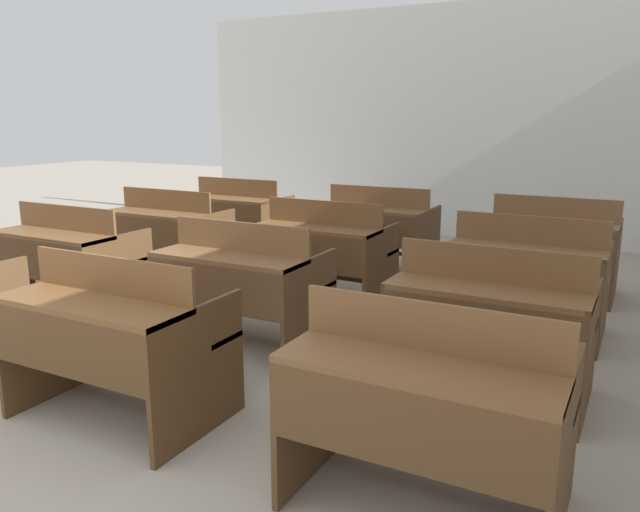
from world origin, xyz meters
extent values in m
cube|color=silver|center=(0.00, 7.30, 1.47)|extent=(6.94, 0.06, 2.94)
cube|color=#53361D|center=(-0.40, 1.54, 0.34)|extent=(0.03, 0.71, 0.68)
cube|color=#53361D|center=(0.64, 1.54, 0.34)|extent=(0.03, 0.71, 0.68)
cube|color=brown|center=(0.12, 1.36, 0.66)|extent=(1.07, 0.34, 0.03)
cube|color=#53361D|center=(0.12, 1.20, 0.50)|extent=(1.01, 0.02, 0.31)
cube|color=brown|center=(0.12, 1.51, 0.78)|extent=(1.07, 0.02, 0.20)
cube|color=brown|center=(0.12, 1.76, 0.44)|extent=(1.07, 0.27, 0.03)
cube|color=#53361D|center=(0.12, 1.76, 0.16)|extent=(1.01, 0.04, 0.04)
cube|color=brown|center=(1.30, 1.54, 0.34)|extent=(0.03, 0.71, 0.68)
cube|color=brown|center=(2.34, 1.54, 0.34)|extent=(0.03, 0.71, 0.68)
cube|color=brown|center=(1.82, 1.36, 0.66)|extent=(1.07, 0.34, 0.03)
cube|color=brown|center=(1.82, 1.20, 0.50)|extent=(1.01, 0.02, 0.31)
cube|color=brown|center=(1.82, 1.52, 0.78)|extent=(1.07, 0.02, 0.20)
cube|color=brown|center=(1.82, 1.77, 0.44)|extent=(1.07, 0.27, 0.03)
cube|color=brown|center=(1.82, 1.77, 0.16)|extent=(1.01, 0.04, 0.04)
cube|color=brown|center=(-2.09, 2.70, 0.34)|extent=(0.03, 0.71, 0.68)
cube|color=brown|center=(-1.05, 2.70, 0.34)|extent=(0.03, 0.71, 0.68)
cube|color=brown|center=(-1.57, 2.51, 0.66)|extent=(1.07, 0.34, 0.03)
cube|color=brown|center=(-1.57, 2.35, 0.50)|extent=(1.01, 0.02, 0.31)
cube|color=brown|center=(-1.57, 2.67, 0.78)|extent=(1.07, 0.02, 0.20)
cube|color=brown|center=(-1.57, 2.92, 0.44)|extent=(1.07, 0.27, 0.03)
cube|color=brown|center=(-1.57, 2.92, 0.16)|extent=(1.01, 0.04, 0.04)
cube|color=brown|center=(-0.41, 2.71, 0.34)|extent=(0.03, 0.71, 0.68)
cube|color=brown|center=(0.63, 2.71, 0.34)|extent=(0.03, 0.71, 0.68)
cube|color=brown|center=(0.11, 2.52, 0.66)|extent=(1.07, 0.34, 0.03)
cube|color=brown|center=(0.11, 2.36, 0.50)|extent=(1.01, 0.02, 0.31)
cube|color=brown|center=(0.11, 2.68, 0.78)|extent=(1.07, 0.02, 0.20)
cube|color=brown|center=(0.11, 2.93, 0.44)|extent=(1.07, 0.27, 0.03)
cube|color=brown|center=(0.11, 2.93, 0.16)|extent=(1.01, 0.04, 0.04)
cube|color=#55381F|center=(1.28, 2.71, 0.34)|extent=(0.03, 0.71, 0.68)
cube|color=#55381F|center=(2.32, 2.71, 0.34)|extent=(0.03, 0.71, 0.68)
cube|color=brown|center=(1.80, 2.52, 0.66)|extent=(1.07, 0.34, 0.03)
cube|color=#55381F|center=(1.80, 2.36, 0.50)|extent=(1.01, 0.02, 0.31)
cube|color=brown|center=(1.80, 2.68, 0.78)|extent=(1.07, 0.02, 0.20)
cube|color=brown|center=(1.80, 2.93, 0.44)|extent=(1.07, 0.27, 0.03)
cube|color=#55381F|center=(1.80, 2.93, 0.16)|extent=(1.01, 0.04, 0.04)
cube|color=brown|center=(-2.11, 3.89, 0.34)|extent=(0.03, 0.71, 0.68)
cube|color=brown|center=(-1.08, 3.89, 0.34)|extent=(0.03, 0.71, 0.68)
cube|color=brown|center=(-1.60, 3.70, 0.66)|extent=(1.07, 0.34, 0.03)
cube|color=brown|center=(-1.60, 3.54, 0.50)|extent=(1.01, 0.02, 0.31)
cube|color=brown|center=(-1.60, 3.86, 0.78)|extent=(1.07, 0.02, 0.20)
cube|color=brown|center=(-1.60, 4.11, 0.44)|extent=(1.07, 0.27, 0.03)
cube|color=brown|center=(-1.60, 4.11, 0.16)|extent=(1.01, 0.04, 0.04)
cube|color=#54371F|center=(-0.41, 3.91, 0.34)|extent=(0.03, 0.71, 0.68)
cube|color=#54371F|center=(0.63, 3.91, 0.34)|extent=(0.03, 0.71, 0.68)
cube|color=brown|center=(0.11, 3.72, 0.66)|extent=(1.07, 0.34, 0.03)
cube|color=#54371F|center=(0.11, 3.56, 0.50)|extent=(1.01, 0.02, 0.31)
cube|color=brown|center=(0.11, 3.88, 0.78)|extent=(1.07, 0.02, 0.20)
cube|color=brown|center=(0.11, 4.13, 0.44)|extent=(1.07, 0.27, 0.03)
cube|color=#54371F|center=(0.11, 4.13, 0.16)|extent=(1.01, 0.04, 0.04)
cube|color=brown|center=(1.27, 3.89, 0.34)|extent=(0.03, 0.71, 0.68)
cube|color=brown|center=(2.31, 3.89, 0.34)|extent=(0.03, 0.71, 0.68)
cube|color=brown|center=(1.79, 3.70, 0.66)|extent=(1.07, 0.34, 0.03)
cube|color=brown|center=(1.79, 3.55, 0.50)|extent=(1.01, 0.02, 0.31)
cube|color=brown|center=(1.79, 3.86, 0.78)|extent=(1.07, 0.02, 0.20)
cube|color=brown|center=(1.79, 4.11, 0.44)|extent=(1.07, 0.27, 0.03)
cube|color=brown|center=(1.79, 4.11, 0.16)|extent=(1.01, 0.04, 0.04)
cube|color=brown|center=(-2.12, 5.07, 0.34)|extent=(0.03, 0.71, 0.68)
cube|color=brown|center=(-1.08, 5.07, 0.34)|extent=(0.03, 0.71, 0.68)
cube|color=brown|center=(-1.60, 4.88, 0.66)|extent=(1.07, 0.34, 0.03)
cube|color=brown|center=(-1.60, 4.72, 0.50)|extent=(1.01, 0.02, 0.31)
cube|color=brown|center=(-1.60, 5.04, 0.78)|extent=(1.07, 0.02, 0.20)
cube|color=brown|center=(-1.60, 5.29, 0.44)|extent=(1.07, 0.27, 0.03)
cube|color=brown|center=(-1.60, 5.29, 0.16)|extent=(1.01, 0.04, 0.04)
cube|color=brown|center=(-0.40, 5.08, 0.34)|extent=(0.03, 0.71, 0.68)
cube|color=brown|center=(0.64, 5.08, 0.34)|extent=(0.03, 0.71, 0.68)
cube|color=brown|center=(0.12, 4.89, 0.66)|extent=(1.07, 0.34, 0.03)
cube|color=brown|center=(0.12, 4.73, 0.50)|extent=(1.01, 0.02, 0.31)
cube|color=brown|center=(0.12, 5.05, 0.78)|extent=(1.07, 0.02, 0.20)
cube|color=brown|center=(0.12, 5.30, 0.44)|extent=(1.07, 0.27, 0.03)
cube|color=brown|center=(0.12, 5.30, 0.16)|extent=(1.01, 0.04, 0.04)
cube|color=brown|center=(1.28, 5.07, 0.34)|extent=(0.03, 0.71, 0.68)
cube|color=brown|center=(2.32, 5.07, 0.34)|extent=(0.03, 0.71, 0.68)
cube|color=brown|center=(1.80, 4.88, 0.66)|extent=(1.07, 0.34, 0.03)
cube|color=brown|center=(1.80, 4.72, 0.50)|extent=(1.01, 0.02, 0.31)
cube|color=brown|center=(1.80, 5.04, 0.78)|extent=(1.07, 0.02, 0.20)
cube|color=brown|center=(1.80, 5.29, 0.44)|extent=(1.07, 0.27, 0.03)
cube|color=brown|center=(1.80, 5.29, 0.16)|extent=(1.01, 0.04, 0.04)
camera|label=1|loc=(2.51, -0.71, 1.58)|focal=35.00mm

